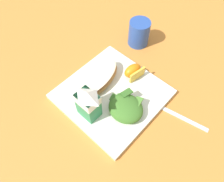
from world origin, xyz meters
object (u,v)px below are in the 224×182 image
Objects in this scene: cheesy_pizza_bread at (98,79)px; drinking_blue_cup at (139,33)px; green_salad_pile at (126,108)px; white_plate at (112,94)px; orange_wedge_front at (134,72)px; metal_fork at (171,112)px; milk_carton at (89,103)px.

drinking_blue_cup is (0.03, -0.23, 0.01)m from cheesy_pizza_bread.
cheesy_pizza_bread is 1.69× the size of green_salad_pile.
white_plate is 1.56× the size of cheesy_pizza_bread.
white_plate is 0.10m from orange_wedge_front.
white_plate reaches higher than metal_fork.
drinking_blue_cup is at bearing -74.39° from milk_carton.
metal_fork is (-0.16, -0.17, -0.07)m from milk_carton.
metal_fork is (-0.16, 0.02, -0.03)m from orange_wedge_front.
white_plate is 1.49× the size of metal_fork.
milk_carton is (-0.00, 0.09, 0.07)m from white_plate.
white_plate is 0.11m from milk_carton.
white_plate is 0.25m from drinking_blue_cup.
metal_fork is at bearing -161.59° from cheesy_pizza_bread.
drinking_blue_cup is (0.25, -0.16, 0.04)m from metal_fork.
orange_wedge_front is 0.72× the size of drinking_blue_cup.
cheesy_pizza_bread is at bearing -8.55° from green_salad_pile.
drinking_blue_cup is (0.09, -0.14, 0.01)m from orange_wedge_front.
cheesy_pizza_bread is 0.24m from drinking_blue_cup.
milk_carton reaches higher than drinking_blue_cup.
drinking_blue_cup is at bearing -83.11° from cheesy_pizza_bread.
milk_carton is 0.59× the size of metal_fork.
milk_carton is 0.34m from drinking_blue_cup.
cheesy_pizza_bread is 1.63× the size of milk_carton.
drinking_blue_cup reaches higher than metal_fork.
metal_fork is at bearing -135.46° from green_salad_pile.
white_plate is 3.09× the size of drinking_blue_cup.
orange_wedge_front is at bearing 124.04° from drinking_blue_cup.
orange_wedge_front is (-0.01, -0.09, 0.03)m from white_plate.
milk_carton is 1.69× the size of orange_wedge_front.
orange_wedge_front is at bearing -94.07° from white_plate.
orange_wedge_front reaches higher than metal_fork.
cheesy_pizza_bread is 0.95× the size of metal_fork.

